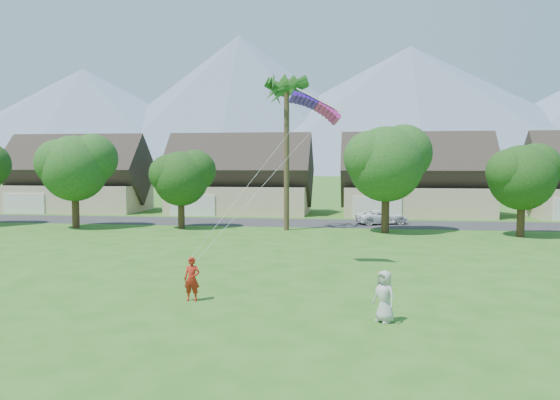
% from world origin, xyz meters
% --- Properties ---
extents(ground, '(500.00, 500.00, 0.00)m').
position_xyz_m(ground, '(0.00, 0.00, 0.00)').
color(ground, '#2D6019').
rests_on(ground, ground).
extents(street, '(90.00, 7.00, 0.01)m').
position_xyz_m(street, '(0.00, 34.00, 0.01)').
color(street, '#2D2D30').
rests_on(street, ground).
extents(kite_flyer, '(0.65, 0.43, 1.79)m').
position_xyz_m(kite_flyer, '(-2.94, 5.14, 0.90)').
color(kite_flyer, '#A72013').
rests_on(kite_flyer, ground).
extents(watcher, '(1.05, 1.05, 1.84)m').
position_xyz_m(watcher, '(4.64, 3.21, 0.92)').
color(watcher, '#B1B2AD').
rests_on(watcher, ground).
extents(parked_car, '(5.14, 3.67, 1.30)m').
position_xyz_m(parked_car, '(6.03, 34.00, 0.65)').
color(parked_car, white).
rests_on(parked_car, ground).
extents(mountain_ridge, '(540.00, 240.00, 70.00)m').
position_xyz_m(mountain_ridge, '(10.40, 260.00, 29.07)').
color(mountain_ridge, slate).
rests_on(mountain_ridge, ground).
extents(houses_row, '(72.75, 8.19, 8.86)m').
position_xyz_m(houses_row, '(0.49, 42.99, 3.44)').
color(houses_row, beige).
rests_on(houses_row, ground).
extents(tree_row, '(62.27, 6.67, 8.45)m').
position_xyz_m(tree_row, '(-1.14, 27.92, 4.89)').
color(tree_row, '#47301C').
rests_on(tree_row, ground).
extents(fan_palm, '(3.00, 3.00, 13.80)m').
position_xyz_m(fan_palm, '(-2.00, 28.50, 11.80)').
color(fan_palm, '#4C3D26').
rests_on(fan_palm, ground).
extents(parafoil_kite, '(2.89, 1.23, 0.50)m').
position_xyz_m(parafoil_kite, '(1.55, 12.73, 8.61)').
color(parafoil_kite, '#4117AC').
rests_on(parafoil_kite, ground).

